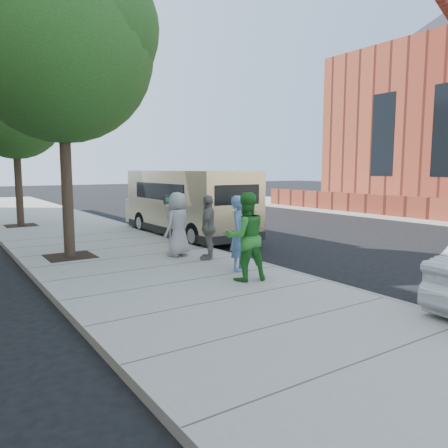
# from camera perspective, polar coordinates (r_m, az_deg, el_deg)

# --- Properties ---
(ground) EXTENTS (120.00, 120.00, 0.00)m
(ground) POSITION_cam_1_polar(r_m,az_deg,el_deg) (10.84, -4.27, -5.77)
(ground) COLOR black
(ground) RESTS_ON ground
(sidewalk) EXTENTS (5.00, 60.00, 0.15)m
(sidewalk) POSITION_cam_1_polar(r_m,az_deg,el_deg) (10.39, -9.11, -6.00)
(sidewalk) COLOR gray
(sidewalk) RESTS_ON ground
(curb_face) EXTENTS (0.12, 60.00, 0.16)m
(curb_face) POSITION_cam_1_polar(r_m,az_deg,el_deg) (11.58, 1.96, -4.53)
(curb_face) COLOR gray
(curb_face) RESTS_ON ground
(church_wall) EXTENTS (0.30, 22.00, 1.00)m
(church_wall) POSITION_cam_1_polar(r_m,az_deg,el_deg) (21.86, 25.26, 1.84)
(church_wall) COLOR maroon
(church_wall) RESTS_ON far_sidewalk
(tree_near) EXTENTS (4.62, 4.60, 7.53)m
(tree_near) POSITION_cam_1_polar(r_m,az_deg,el_deg) (12.38, -20.36, 21.35)
(tree_near) COLOR black
(tree_near) RESTS_ON sidewalk
(tree_far) EXTENTS (3.92, 3.80, 6.49)m
(tree_far) POSITION_cam_1_polar(r_m,az_deg,el_deg) (19.59, -25.60, 13.70)
(tree_far) COLOR black
(tree_far) RESTS_ON sidewalk
(parking_meter) EXTENTS (0.33, 0.13, 1.58)m
(parking_meter) POSITION_cam_1_polar(r_m,az_deg,el_deg) (12.14, -7.13, 1.76)
(parking_meter) COLOR gray
(parking_meter) RESTS_ON sidewalk
(van) EXTENTS (2.22, 6.42, 2.37)m
(van) POSITION_cam_1_polar(r_m,az_deg,el_deg) (15.56, -4.81, 2.84)
(van) COLOR #C0B289
(van) RESTS_ON ground
(person_officer) EXTENTS (0.74, 0.69, 1.69)m
(person_officer) POSITION_cam_1_polar(r_m,az_deg,el_deg) (9.83, 2.08, -1.19)
(person_officer) COLOR #557EB6
(person_officer) RESTS_ON sidewalk
(person_green_shirt) EXTENTS (1.02, 0.88, 1.81)m
(person_green_shirt) POSITION_cam_1_polar(r_m,az_deg,el_deg) (8.92, 2.84, -1.67)
(person_green_shirt) COLOR #2B822A
(person_green_shirt) RESTS_ON sidewalk
(person_gray_shirt) EXTENTS (0.97, 0.81, 1.68)m
(person_gray_shirt) POSITION_cam_1_polar(r_m,az_deg,el_deg) (11.50, -6.05, -0.03)
(person_gray_shirt) COLOR #A7A7A9
(person_gray_shirt) RESTS_ON sidewalk
(person_striped_polo) EXTENTS (0.93, 0.98, 1.63)m
(person_striped_polo) POSITION_cam_1_polar(r_m,az_deg,el_deg) (11.03, -2.05, -0.43)
(person_striped_polo) COLOR gray
(person_striped_polo) RESTS_ON sidewalk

